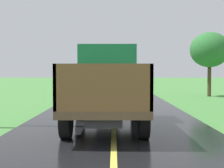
{
  "coord_description": "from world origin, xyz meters",
  "views": [
    {
      "loc": [
        0.01,
        -0.67,
        1.89
      ],
      "look_at": [
        -0.08,
        11.78,
        1.4
      ],
      "focal_mm": 49.54,
      "sensor_mm": 36.0,
      "label": 1
    }
  ],
  "objects": [
    {
      "name": "roadside_tree_near_left",
      "position": [
        7.33,
        23.09,
        3.57
      ],
      "size": [
        2.99,
        2.99,
        4.93
      ],
      "color": "#4C3823",
      "rests_on": "ground"
    },
    {
      "name": "banana_truck_near",
      "position": [
        -0.25,
        10.11,
        1.46
      ],
      "size": [
        2.38,
        5.82,
        2.8
      ],
      "color": "#2D2D30",
      "rests_on": "road_surface"
    }
  ]
}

